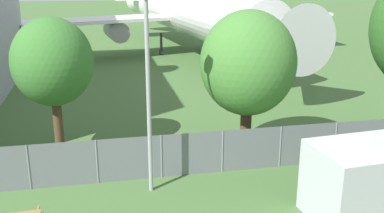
% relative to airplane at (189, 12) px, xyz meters
% --- Properties ---
extents(perimeter_fence, '(56.07, 0.07, 1.83)m').
position_rel_airplane_xyz_m(perimeter_fence, '(-6.44, -26.28, -3.29)').
color(perimeter_fence, slate).
rests_on(perimeter_fence, ground).
extents(airplane, '(31.24, 39.47, 12.60)m').
position_rel_airplane_xyz_m(airplane, '(0.00, 0.00, 0.00)').
color(airplane, white).
rests_on(airplane, ground).
extents(portable_cabin, '(3.84, 2.79, 2.59)m').
position_rel_airplane_xyz_m(portable_cabin, '(-0.14, -30.70, -2.91)').
color(portable_cabin, silver).
rests_on(portable_cabin, ground).
extents(tree_left_of_cabin, '(4.12, 4.12, 6.56)m').
position_rel_airplane_xyz_m(tree_left_of_cabin, '(-2.45, -24.89, 0.07)').
color(tree_left_of_cabin, '#4C3823').
rests_on(tree_left_of_cabin, ground).
extents(tree_behind_benches, '(3.48, 3.48, 6.26)m').
position_rel_airplane_xyz_m(tree_behind_benches, '(-10.63, -23.15, 0.11)').
color(tree_behind_benches, '#4C3823').
rests_on(tree_behind_benches, ground).
extents(light_mast, '(0.44, 0.44, 7.68)m').
position_rel_airplane_xyz_m(light_mast, '(-7.00, -27.29, 0.50)').
color(light_mast, '#99999E').
rests_on(light_mast, ground).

